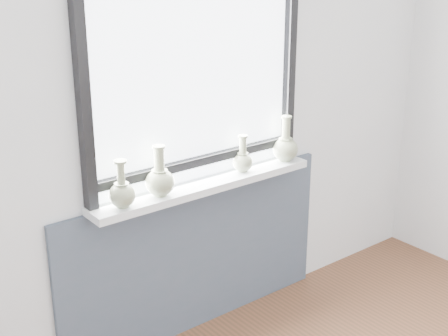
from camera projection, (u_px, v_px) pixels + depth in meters
back_wall at (193, 103)px, 3.19m from camera, size 3.60×0.02×2.60m
apron_panel at (198, 257)px, 3.46m from camera, size 1.70×0.03×0.86m
windowsill at (205, 185)px, 3.26m from camera, size 1.32×0.18×0.04m
window at (196, 77)px, 3.11m from camera, size 1.30×0.06×1.05m
vase_a at (122, 193)px, 2.91m from camera, size 0.13×0.13×0.23m
vase_b at (160, 179)px, 3.05m from camera, size 0.15×0.15×0.26m
vase_c at (243, 160)px, 3.38m from camera, size 0.11×0.11×0.20m
vase_d at (285, 147)px, 3.54m from camera, size 0.14×0.14×0.26m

